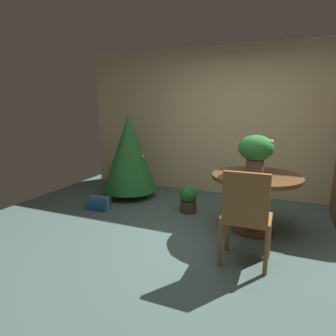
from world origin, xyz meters
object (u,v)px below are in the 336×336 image
at_px(round_dining_table, 256,189).
at_px(wooden_chair_near, 246,213).
at_px(gift_box_blue, 99,203).
at_px(potted_plant, 188,198).
at_px(flower_vase, 256,150).
at_px(holiday_tree, 129,153).

bearing_deg(round_dining_table, wooden_chair_near, -90.00).
relative_size(round_dining_table, gift_box_blue, 3.45).
relative_size(wooden_chair_near, potted_plant, 2.34).
height_order(flower_vase, gift_box_blue, flower_vase).
relative_size(gift_box_blue, potted_plant, 0.76).
height_order(round_dining_table, holiday_tree, holiday_tree).
bearing_deg(round_dining_table, gift_box_blue, -177.60).
relative_size(flower_vase, wooden_chair_near, 0.50).
distance_m(round_dining_table, wooden_chair_near, 0.89).
distance_m(round_dining_table, gift_box_blue, 2.36).
relative_size(round_dining_table, wooden_chair_near, 1.11).
height_order(wooden_chair_near, holiday_tree, holiday_tree).
xyz_separation_m(flower_vase, holiday_tree, (-2.18, 0.65, -0.27)).
distance_m(flower_vase, wooden_chair_near, 1.05).
bearing_deg(wooden_chair_near, holiday_tree, 144.49).
distance_m(flower_vase, gift_box_blue, 2.48).
distance_m(wooden_chair_near, potted_plant, 1.61).
bearing_deg(flower_vase, holiday_tree, 163.47).
height_order(round_dining_table, potted_plant, round_dining_table).
xyz_separation_m(round_dining_table, gift_box_blue, (-2.32, -0.10, -0.46)).
relative_size(holiday_tree, potted_plant, 3.44).
relative_size(round_dining_table, flower_vase, 2.23).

